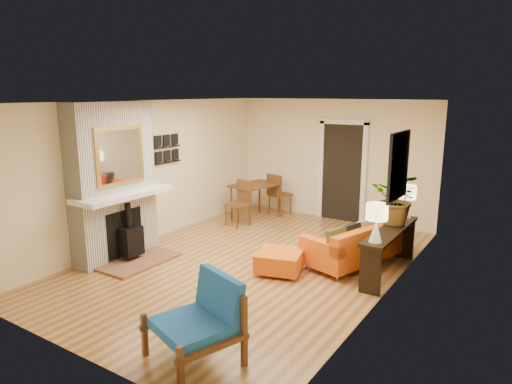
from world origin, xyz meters
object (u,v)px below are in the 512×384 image
Objects in this scene: blue_chair at (203,315)px; lamp_near at (377,218)px; dining_table at (257,192)px; console_table at (390,238)px; lamp_far at (406,198)px; houseplant at (398,198)px; sofa at (360,243)px; ottoman at (280,260)px.

lamp_near reaches higher than blue_chair.
lamp_near reaches higher than dining_table.
lamp_far reaches higher than console_table.
blue_chair is at bearing -110.29° from lamp_near.
lamp_near is 1.49m from lamp_far.
lamp_near is at bearing -90.00° from lamp_far.
dining_table is at bearing 160.27° from houseplant.
lamp_far is 0.65× the size of houseplant.
lamp_near is at bearing -59.64° from sofa.
houseplant is (0.94, 3.59, 0.66)m from blue_chair.
sofa is at bearing 157.45° from console_table.
sofa is at bearing 50.77° from ottoman.
lamp_far is at bearing 88.77° from houseplant.
console_table is 3.43× the size of lamp_near.
lamp_near is 1.00× the size of lamp_far.
console_table is 0.87m from lamp_near.
ottoman is 0.44× the size of console_table.
ottoman is at bearing -129.23° from sofa.
dining_table is (-2.43, 4.80, 0.14)m from blue_chair.
lamp_near and lamp_far have the same top height.
console_table is (1.44, 0.85, 0.38)m from ottoman.
console_table is (3.38, -1.51, -0.04)m from dining_table.
houseplant is at bearing 7.47° from sofa.
blue_chair reaches higher than ottoman.
sofa is at bearing -24.38° from dining_table.
ottoman is at bearing -141.10° from houseplant.
console_table is 0.91m from lamp_far.
houseplant reaches higher than ottoman.
dining_table is at bearing 167.62° from lamp_far.
ottoman is 0.76× the size of blue_chair.
dining_table reaches higher than blue_chair.
lamp_far is at bearing 90.00° from console_table.
console_table is at bearing -88.10° from houseplant.
houseplant is (1.43, 1.15, 0.94)m from ottoman.
lamp_near is (0.95, 2.57, 0.58)m from blue_chair.
dining_table is 3.33× the size of lamp_near.
houseplant is (0.55, 0.07, 0.81)m from sofa.
ottoman is 0.99× the size of houseplant.
lamp_far is at bearing 76.81° from blue_chair.
ottoman is 2.33m from lamp_far.
houseplant reaches higher than dining_table.
lamp_near is at bearing 69.71° from blue_chair.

